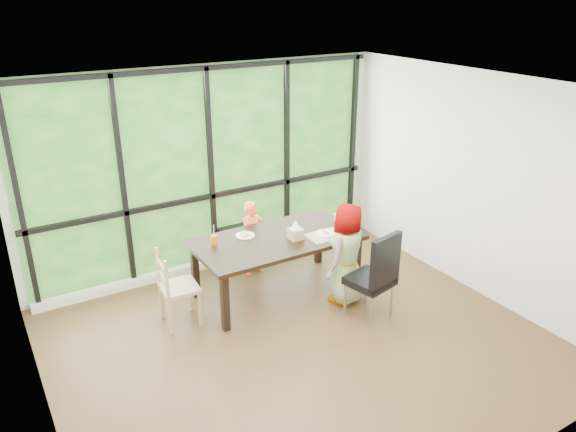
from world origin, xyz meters
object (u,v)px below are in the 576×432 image
object	(u,v)px
child_older	(345,254)
white_mug	(338,217)
dining_table	(277,265)
plate_far	(245,236)
chair_window_leather	(236,225)
green_cup	(346,227)
child_toddler	(253,238)
chair_interior_leather	(370,274)
chair_end_beech	(179,287)
plate_near	(325,233)
orange_cup	(214,240)
tissue_box	(296,234)

from	to	relation	value
child_older	white_mug	bearing A→B (deg)	-140.71
dining_table	plate_far	size ratio (longest dim) A/B	8.60
dining_table	chair_window_leather	bearing A→B (deg)	92.39
chair_window_leather	green_cup	world-z (taller)	chair_window_leather
chair_window_leather	child_toddler	bearing A→B (deg)	-93.87
chair_interior_leather	child_older	bearing A→B (deg)	-96.75
chair_end_beech	child_toddler	distance (m)	1.43
white_mug	green_cup	bearing A→B (deg)	-110.04
plate_far	plate_near	world-z (taller)	same
dining_table	plate_far	distance (m)	0.54
chair_end_beech	child_older	xyz separation A→B (m)	(1.87, -0.57, 0.18)
chair_end_beech	plate_far	size ratio (longest dim) A/B	3.84
dining_table	plate_near	bearing A→B (deg)	-20.25
orange_cup	green_cup	size ratio (longest dim) A/B	0.87
white_mug	tissue_box	distance (m)	0.79
green_cup	tissue_box	world-z (taller)	same
chair_window_leather	child_older	bearing A→B (deg)	-78.57
chair_end_beech	green_cup	xyz separation A→B (m)	(2.09, -0.29, 0.37)
child_toddler	green_cup	size ratio (longest dim) A/B	7.63
child_older	chair_interior_leather	bearing A→B (deg)	73.54
orange_cup	tissue_box	world-z (taller)	tissue_box
chair_interior_leather	child_older	distance (m)	0.44
child_older	orange_cup	size ratio (longest dim) A/B	10.93
tissue_box	chair_end_beech	bearing A→B (deg)	175.01
plate_far	plate_near	bearing A→B (deg)	-27.33
chair_interior_leather	green_cup	xyz separation A→B (m)	(0.18, 0.71, 0.28)
dining_table	child_toddler	world-z (taller)	child_toddler
chair_interior_leather	white_mug	distance (m)	1.15
orange_cup	white_mug	world-z (taller)	orange_cup
chair_window_leather	plate_far	xyz separation A→B (m)	(-0.26, -0.81, 0.22)
chair_end_beech	chair_window_leather	bearing A→B (deg)	-44.54
child_older	white_mug	size ratio (longest dim) A/B	13.92
chair_end_beech	tissue_box	bearing A→B (deg)	-90.44
dining_table	chair_interior_leather	world-z (taller)	chair_interior_leather
dining_table	plate_near	world-z (taller)	plate_near
chair_window_leather	chair_end_beech	bearing A→B (deg)	-148.94
chair_interior_leather	green_cup	world-z (taller)	chair_interior_leather
child_older	plate_far	size ratio (longest dim) A/B	5.35
chair_window_leather	chair_end_beech	distance (m)	1.63
chair_interior_leather	white_mug	bearing A→B (deg)	-118.58
white_mug	orange_cup	bearing A→B (deg)	174.53
chair_window_leather	chair_interior_leather	xyz separation A→B (m)	(0.68, -2.07, 0.00)
orange_cup	green_cup	distance (m)	1.62
chair_window_leather	plate_near	world-z (taller)	chair_window_leather
chair_window_leather	green_cup	xyz separation A→B (m)	(0.86, -1.35, 0.28)
white_mug	tissue_box	world-z (taller)	tissue_box
white_mug	tissue_box	bearing A→B (deg)	-165.23
plate_far	plate_near	size ratio (longest dim) A/B	1.00
green_cup	child_toddler	bearing A→B (deg)	131.04
chair_end_beech	tissue_box	xyz separation A→B (m)	(1.45, -0.13, 0.37)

